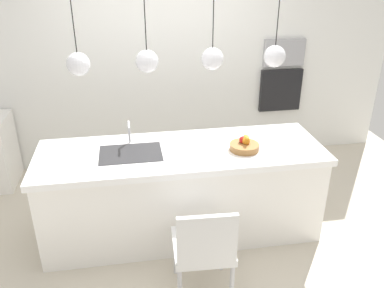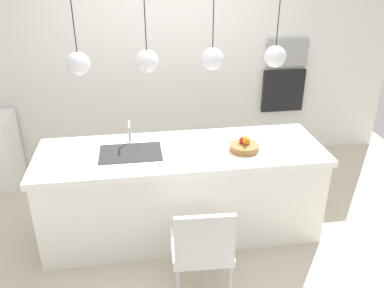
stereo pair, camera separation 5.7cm
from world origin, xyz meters
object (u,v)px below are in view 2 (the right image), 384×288
Objects in this scene: microwave at (287,53)px; oven at (283,90)px; chair_near at (202,246)px; fruit_bowl at (245,146)px.

microwave is 0.96× the size of oven.
chair_near is (-1.52, -2.46, -0.40)m from oven.
fruit_bowl is 0.50× the size of microwave.
microwave is at bearing 58.37° from chair_near.
oven is 2.92m from chair_near.
chair_near is at bearing -123.83° from fruit_bowl.
fruit_bowl reaches higher than chair_near.
oven is at bearing 58.37° from chair_near.
chair_near is (-1.52, -2.46, -0.90)m from microwave.
microwave is 0.50m from oven.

